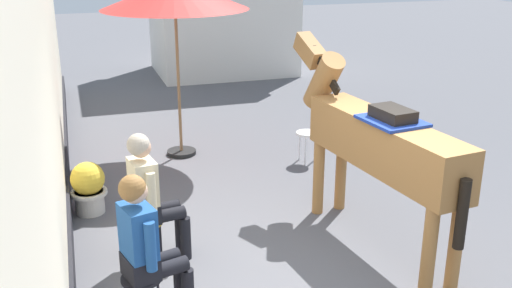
{
  "coord_description": "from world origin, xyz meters",
  "views": [
    {
      "loc": [
        -2.2,
        -4.42,
        3.12
      ],
      "look_at": [
        -0.4,
        1.2,
        1.05
      ],
      "focal_mm": 41.23,
      "sensor_mm": 36.0,
      "label": 1
    }
  ],
  "objects": [
    {
      "name": "saddled_horse_center",
      "position": [
        0.72,
        0.64,
        1.16
      ],
      "size": [
        0.71,
        2.99,
        2.06
      ],
      "color": "#9E6B38",
      "rests_on": "ground_plane"
    },
    {
      "name": "seated_visitor_far",
      "position": [
        -1.58,
        0.91,
        0.78
      ],
      "size": [
        0.61,
        0.48,
        1.39
      ],
      "color": "gold",
      "rests_on": "ground_plane"
    },
    {
      "name": "spare_stool_white",
      "position": [
        0.98,
        3.07,
        0.4
      ],
      "size": [
        0.32,
        0.32,
        0.46
      ],
      "color": "white",
      "rests_on": "ground_plane"
    },
    {
      "name": "ground_plane",
      "position": [
        0.0,
        3.0,
        0.0
      ],
      "size": [
        40.0,
        40.0,
        0.0
      ],
      "primitive_type": "plane",
      "color": "#56565B"
    },
    {
      "name": "pub_facade_wall",
      "position": [
        -2.55,
        1.5,
        1.54
      ],
      "size": [
        0.34,
        14.0,
        3.4
      ],
      "color": "beige",
      "rests_on": "ground_plane"
    },
    {
      "name": "flower_planter_farthest",
      "position": [
        -2.14,
        2.29,
        0.33
      ],
      "size": [
        0.43,
        0.43,
        0.64
      ],
      "color": "beige",
      "rests_on": "ground_plane"
    },
    {
      "name": "seated_visitor_near",
      "position": [
        -1.76,
        -0.1,
        0.78
      ],
      "size": [
        0.61,
        0.48,
        1.39
      ],
      "color": "black",
      "rests_on": "ground_plane"
    }
  ]
}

